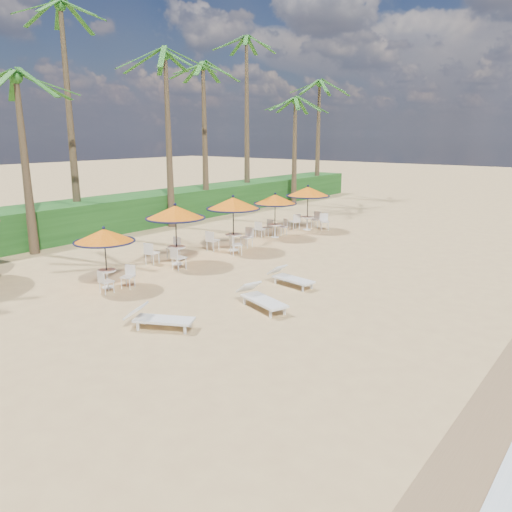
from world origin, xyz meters
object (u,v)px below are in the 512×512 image
at_px(lounger_far, 289,277).
at_px(lounger_near, 157,318).
at_px(station_1, 174,220).
at_px(station_3, 274,205).
at_px(station_4, 309,197).
at_px(station_0, 106,241).
at_px(station_2, 233,210).
at_px(lounger_mid, 260,297).

bearing_deg(lounger_far, lounger_near, -88.15).
relative_size(station_1, station_3, 1.09).
bearing_deg(station_4, station_0, -88.70).
relative_size(lounger_near, lounger_far, 1.04).
height_order(lounger_near, lounger_far, lounger_near).
bearing_deg(station_4, station_2, -89.99).
bearing_deg(lounger_far, station_1, -167.73).
xyz_separation_m(station_0, lounger_mid, (5.46, 1.62, -1.33)).
xyz_separation_m(station_0, lounger_near, (4.23, -1.49, -1.35)).
xyz_separation_m(station_4, lounger_mid, (5.77, -12.01, -1.52)).
bearing_deg(lounger_near, station_3, 84.37).
distance_m(station_1, station_2, 3.40).
distance_m(station_2, lounger_near, 9.86).
height_order(station_0, station_1, station_1).
xyz_separation_m(station_1, lounger_near, (4.81, -5.23, -1.55)).
relative_size(station_0, lounger_mid, 1.03).
xyz_separation_m(lounger_mid, lounger_far, (-0.62, 2.53, -0.03)).
bearing_deg(lounger_mid, lounger_far, 122.53).
height_order(station_2, lounger_far, station_2).
bearing_deg(station_1, lounger_mid, -19.37).
height_order(station_3, lounger_near, station_3).
bearing_deg(station_0, lounger_near, -19.35).
distance_m(station_0, station_3, 10.82).
bearing_deg(lounger_mid, station_0, -144.68).
bearing_deg(lounger_near, lounger_far, 56.70).
distance_m(lounger_mid, lounger_far, 2.60).
height_order(station_2, lounger_mid, station_2).
bearing_deg(station_1, lounger_near, -47.39).
distance_m(station_0, station_4, 13.64).
distance_m(station_0, lounger_near, 4.69).
xyz_separation_m(station_0, station_2, (-0.31, 7.13, 0.21)).
bearing_deg(station_4, lounger_near, -73.28).
height_order(station_1, lounger_mid, station_1).
xyz_separation_m(station_2, station_3, (-0.31, 3.67, -0.17)).
bearing_deg(lounger_mid, station_1, 179.40).
bearing_deg(station_1, station_4, 88.46).
bearing_deg(lounger_near, station_4, 79.55).
relative_size(station_0, lounger_far, 1.15).
bearing_deg(lounger_mid, station_2, 155.08).
distance_m(station_1, station_3, 7.06).
relative_size(lounger_mid, lounger_far, 1.12).
bearing_deg(lounger_mid, station_4, 134.42).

